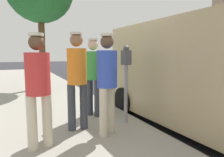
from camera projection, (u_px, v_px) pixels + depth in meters
The scene contains 7 objects.
ground_plane at pixel (166, 116), 4.98m from camera, with size 80.00×80.00×0.00m, color #2D2D33.
sidewalk_slab at pixel (6, 137), 3.50m from camera, with size 5.00×32.00×0.15m, color #9E998E.
parking_meter_near at pixel (126, 71), 3.93m from camera, with size 0.14×0.18×1.52m.
pedestrian_in_red at pixel (38, 84), 2.85m from camera, with size 0.35×0.34×1.64m.
pedestrian_in_blue at pixel (107, 78), 3.37m from camera, with size 0.34×0.34×1.69m.
pedestrian_in_green at pixel (93, 72), 4.40m from camera, with size 0.34×0.34×1.68m.
pedestrian_in_orange at pixel (77, 75), 3.57m from camera, with size 0.36×0.34×1.73m.
Camera 1 is at (3.25, 3.82, 1.51)m, focal length 32.55 mm.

